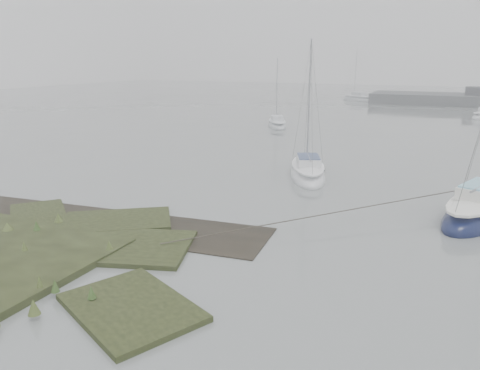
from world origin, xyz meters
name	(u,v)px	position (x,y,z in m)	size (l,w,h in m)	color
ground	(356,135)	(0.00, 30.00, 0.00)	(160.00, 160.00, 0.00)	slate
sailboat_white	(308,172)	(0.49, 14.55, 0.24)	(3.63, 5.67, 7.62)	silver
sailboat_far_a	(277,125)	(-7.60, 31.64, 0.21)	(3.56, 4.89, 6.65)	#A5ABAE
sailboat_far_c	(357,99)	(-6.42, 62.85, 0.25)	(5.72, 4.75, 8.00)	#ABB1B5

